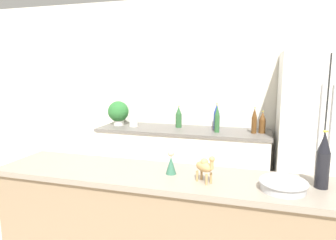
# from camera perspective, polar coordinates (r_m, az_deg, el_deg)

# --- Properties ---
(wall_back) EXTENTS (8.00, 0.06, 2.55)m
(wall_back) POSITION_cam_1_polar(r_m,az_deg,el_deg) (3.97, 7.49, 4.30)
(wall_back) COLOR silver
(wall_back) RESTS_ON ground_plane
(back_counter) EXTENTS (2.13, 0.63, 0.90)m
(back_counter) POSITION_cam_1_polar(r_m,az_deg,el_deg) (3.86, 2.69, -8.26)
(back_counter) COLOR silver
(back_counter) RESTS_ON ground_plane
(refrigerator) EXTENTS (0.83, 0.70, 1.82)m
(refrigerator) POSITION_cam_1_polar(r_m,az_deg,el_deg) (3.65, 26.55, -2.85)
(refrigerator) COLOR white
(refrigerator) RESTS_ON ground_plane
(potted_plant) EXTENTS (0.27, 0.27, 0.32)m
(potted_plant) POSITION_cam_1_polar(r_m,az_deg,el_deg) (4.03, -9.45, 1.49)
(potted_plant) COLOR silver
(potted_plant) RESTS_ON back_counter
(paper_towel_roll) EXTENTS (0.11, 0.11, 0.25)m
(paper_towel_roll) POSITION_cam_1_polar(r_m,az_deg,el_deg) (3.92, -6.59, 0.61)
(paper_towel_roll) COLOR white
(paper_towel_roll) RESTS_ON back_counter
(back_bottle_0) EXTENTS (0.07, 0.07, 0.33)m
(back_bottle_0) POSITION_cam_1_polar(r_m,az_deg,el_deg) (3.75, 9.23, 0.59)
(back_bottle_0) COLOR navy
(back_bottle_0) RESTS_ON back_counter
(back_bottle_1) EXTENTS (0.08, 0.08, 0.26)m
(back_bottle_1) POSITION_cam_1_polar(r_m,az_deg,el_deg) (3.64, 17.52, -0.48)
(back_bottle_1) COLOR brown
(back_bottle_1) RESTS_ON back_counter
(back_bottle_2) EXTENTS (0.08, 0.08, 0.28)m
(back_bottle_2) POSITION_cam_1_polar(r_m,az_deg,el_deg) (3.83, 2.04, 0.54)
(back_bottle_2) COLOR #2D6033
(back_bottle_2) RESTS_ON back_counter
(back_bottle_3) EXTENTS (0.06, 0.06, 0.31)m
(back_bottle_3) POSITION_cam_1_polar(r_m,az_deg,el_deg) (3.60, 16.10, -0.17)
(back_bottle_3) COLOR brown
(back_bottle_3) RESTS_ON back_counter
(back_bottle_4) EXTENTS (0.06, 0.06, 0.32)m
(back_bottle_4) POSITION_cam_1_polar(r_m,az_deg,el_deg) (3.57, 9.34, 0.13)
(back_bottle_4) COLOR #2D6033
(back_bottle_4) RESTS_ON back_counter
(wine_bottle) EXTENTS (0.07, 0.07, 0.32)m
(wine_bottle) POSITION_cam_1_polar(r_m,az_deg,el_deg) (1.84, 27.44, -6.91)
(wine_bottle) COLOR black
(wine_bottle) RESTS_ON bar_counter
(fruit_bowl) EXTENTS (0.25, 0.25, 0.06)m
(fruit_bowl) POSITION_cam_1_polar(r_m,az_deg,el_deg) (1.75, 21.09, -11.45)
(fruit_bowl) COLOR #B7BABF
(fruit_bowl) RESTS_ON bar_counter
(camel_figurine) EXTENTS (0.13, 0.12, 0.17)m
(camel_figurine) POSITION_cam_1_polar(r_m,az_deg,el_deg) (1.74, 7.04, -8.71)
(camel_figurine) COLOR tan
(camel_figurine) RESTS_ON bar_counter
(wise_man_figurine_blue) EXTENTS (0.07, 0.07, 0.15)m
(wise_man_figurine_blue) POSITION_cam_1_polar(r_m,az_deg,el_deg) (1.88, 0.58, -8.31)
(wise_man_figurine_blue) COLOR #33664C
(wise_man_figurine_blue) RESTS_ON bar_counter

